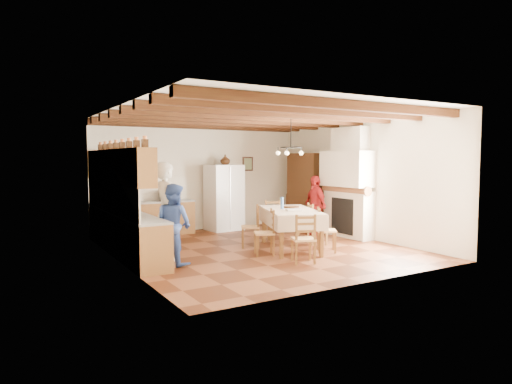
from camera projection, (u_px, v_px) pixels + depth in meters
floor at (259, 249)px, 10.15m from camera, size 6.00×6.50×0.02m
ceiling at (259, 113)px, 9.93m from camera, size 6.00×6.50×0.02m
wall_back at (199, 177)px, 12.84m from camera, size 6.00×0.02×3.00m
wall_front at (365, 191)px, 7.24m from camera, size 6.00×0.02×3.00m
wall_left at (121, 186)px, 8.51m from camera, size 0.02×6.50×3.00m
wall_right at (360, 179)px, 11.57m from camera, size 0.02×6.50×3.00m
ceiling_beams at (259, 117)px, 9.94m from camera, size 6.00×6.30×0.16m
lower_cabinets_left at (124, 233)px, 9.65m from camera, size 0.60×4.30×0.86m
lower_cabinets_back at (150, 219)px, 11.86m from camera, size 2.30×0.60×0.86m
countertop_left at (124, 212)px, 9.61m from camera, size 0.62×4.30×0.04m
countertop_back at (149, 202)px, 11.83m from camera, size 2.34×0.62×0.04m
backsplash_left at (110, 198)px, 9.45m from camera, size 0.03×4.30×0.60m
backsplash_back at (146, 189)px, 12.05m from camera, size 2.30×0.03×0.60m
upper_cabinets at (117, 166)px, 9.48m from camera, size 0.35×4.20×0.70m
fireplace at (346, 183)px, 11.60m from camera, size 0.56×1.60×2.80m
wall_picture at (248, 164)px, 13.57m from camera, size 0.34×0.03×0.42m
refrigerator at (224, 197)px, 12.79m from camera, size 0.97×0.82×1.84m
hutch at (305, 191)px, 13.16m from camera, size 0.63×1.24×2.16m
dining_table at (290, 213)px, 10.07m from camera, size 1.68×2.27×0.89m
chandelier at (291, 148)px, 9.96m from camera, size 0.47×0.47×0.03m
chair_left_near at (264, 232)px, 9.49m from camera, size 0.54×0.55×0.96m
chair_left_far at (250, 226)px, 10.34m from camera, size 0.55×0.56×0.96m
chair_right_near at (326, 230)px, 9.81m from camera, size 0.56×0.57×0.96m
chair_right_far at (317, 224)px, 10.72m from camera, size 0.52×0.53×0.96m
chair_end_near at (303, 238)px, 8.78m from camera, size 0.54×0.53×0.96m
chair_end_far at (274, 220)px, 11.39m from camera, size 0.53×0.52×0.96m
person_man at (167, 211)px, 9.04m from camera, size 0.48×0.72×1.95m
person_woman_blue at (174, 224)px, 8.62m from camera, size 0.83×0.92×1.54m
person_woman_red at (315, 205)px, 12.01m from camera, size 0.48×0.95×1.56m
microwave at (170, 195)px, 12.10m from camera, size 0.50×0.35×0.28m
fridge_vase at (225, 160)px, 12.73m from camera, size 0.32×0.32×0.28m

